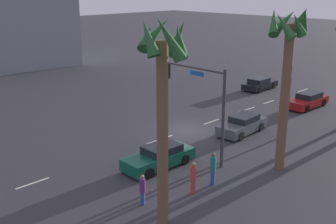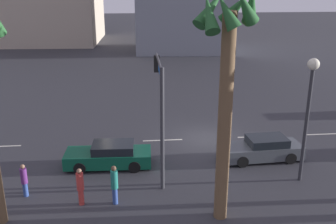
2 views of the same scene
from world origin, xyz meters
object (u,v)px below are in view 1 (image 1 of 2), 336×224
object	(u,v)px
streetlamp	(285,79)
palm_tree_1	(287,61)
palm_tree_0	(163,83)
pedestrian_1	(213,168)
car_2	(260,84)
pedestrian_2	(143,189)
traffic_signal	(201,96)
car_1	(159,157)
car_0	(242,125)
pedestrian_0	(193,177)
car_3	(308,100)

from	to	relation	value
streetlamp	palm_tree_1	xyz separation A→B (m)	(4.82, 2.77, 2.19)
palm_tree_0	palm_tree_1	distance (m)	9.30
pedestrian_1	car_2	bearing A→B (deg)	-152.73
car_2	pedestrian_2	bearing A→B (deg)	21.08
traffic_signal	streetlamp	distance (m)	7.23
traffic_signal	palm_tree_0	world-z (taller)	palm_tree_0
car_1	traffic_signal	bearing A→B (deg)	161.22
pedestrian_1	pedestrian_2	xyz separation A→B (m)	(4.24, -1.07, -0.15)
car_0	streetlamp	size ratio (longest dim) A/B	0.73
car_1	pedestrian_0	xyz separation A→B (m)	(1.10, 3.78, 0.33)
pedestrian_2	palm_tree_1	bearing A→B (deg)	164.03
car_0	palm_tree_1	distance (m)	8.83
car_0	car_3	bearing A→B (deg)	179.54
pedestrian_2	pedestrian_1	bearing A→B (deg)	165.82
car_3	pedestrian_1	bearing A→B (deg)	11.96
car_3	palm_tree_1	distance (m)	15.78
car_3	pedestrian_2	distance (m)	22.55
streetlamp	palm_tree_1	bearing A→B (deg)	29.86
car_2	pedestrian_0	size ratio (longest dim) A/B	2.44
car_1	streetlamp	xyz separation A→B (m)	(-9.77, 2.54, 3.77)
palm_tree_1	pedestrian_2	bearing A→B (deg)	-15.97
streetlamp	pedestrian_2	world-z (taller)	streetlamp
traffic_signal	pedestrian_1	world-z (taller)	traffic_signal
car_2	pedestrian_1	size ratio (longest dim) A/B	2.31
car_0	palm_tree_0	distance (m)	15.18
car_3	streetlamp	distance (m)	9.90
car_0	palm_tree_0	size ratio (longest dim) A/B	0.47
streetlamp	pedestrian_1	distance (m)	10.03
pedestrian_1	pedestrian_2	bearing A→B (deg)	-14.18
car_1	palm_tree_1	xyz separation A→B (m)	(-4.95, 5.30, 5.96)
car_1	streetlamp	world-z (taller)	streetlamp
car_0	traffic_signal	distance (m)	6.96
car_3	palm_tree_1	world-z (taller)	palm_tree_1
traffic_signal	palm_tree_1	world-z (taller)	palm_tree_1
car_1	palm_tree_0	distance (m)	8.93
car_0	streetlamp	distance (m)	4.71
pedestrian_2	traffic_signal	bearing A→B (deg)	-164.08
pedestrian_1	palm_tree_1	world-z (taller)	palm_tree_1
car_1	palm_tree_0	bearing A→B (deg)	48.26
car_2	palm_tree_0	world-z (taller)	palm_tree_0
streetlamp	palm_tree_0	bearing A→B (deg)	9.33
streetlamp	pedestrian_1	size ratio (longest dim) A/B	3.31
pedestrian_0	palm_tree_1	world-z (taller)	palm_tree_1
car_2	traffic_signal	xyz separation A→B (m)	(18.50, 7.79, 3.55)
pedestrian_2	streetlamp	bearing A→B (deg)	-178.91
pedestrian_0	pedestrian_2	distance (m)	2.88
car_0	streetlamp	world-z (taller)	streetlamp
palm_tree_1	pedestrian_1	bearing A→B (deg)	-17.62
pedestrian_0	palm_tree_0	bearing A→B (deg)	18.48
traffic_signal	pedestrian_1	size ratio (longest dim) A/B	3.18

